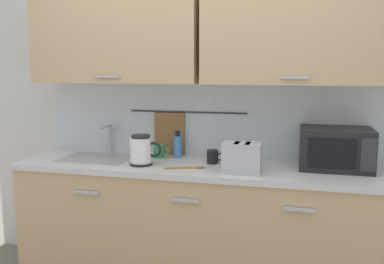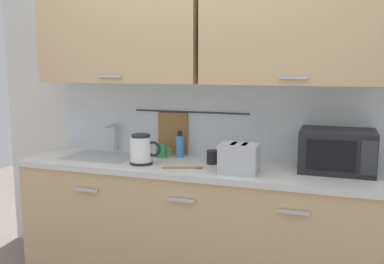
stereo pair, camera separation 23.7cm
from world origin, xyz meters
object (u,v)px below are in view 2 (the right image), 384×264
dish_soap_bottle (180,146)px  toaster (239,158)px  microwave (337,151)px  mug_by_kettle (213,157)px  electric_kettle (142,150)px  wooden_spoon (188,168)px  mug_near_sink (161,151)px

dish_soap_bottle → toaster: 0.62m
microwave → mug_by_kettle: microwave is taller
mug_by_kettle → toaster: bearing=-41.1°
microwave → dish_soap_bottle: bearing=175.5°
toaster → dish_soap_bottle: bearing=147.2°
electric_kettle → mug_by_kettle: size_ratio=1.89×
mug_by_kettle → electric_kettle: bearing=-160.5°
electric_kettle → mug_by_kettle: 0.50m
microwave → wooden_spoon: bearing=-165.8°
dish_soap_bottle → toaster: (0.52, -0.34, 0.01)m
mug_by_kettle → dish_soap_bottle: bearing=154.9°
toaster → wooden_spoon: (-0.35, 0.02, -0.09)m
electric_kettle → dish_soap_bottle: electric_kettle is taller
microwave → toaster: (-0.58, -0.25, -0.04)m
microwave → toaster: 0.63m
mug_near_sink → toaster: size_ratio=0.47×
electric_kettle → dish_soap_bottle: (0.17, 0.30, -0.01)m
electric_kettle → toaster: electric_kettle is taller
dish_soap_bottle → mug_by_kettle: 0.33m
microwave → mug_by_kettle: (-0.81, -0.05, -0.09)m
microwave → electric_kettle: bearing=-170.4°
mug_near_sink → wooden_spoon: mug_near_sink is taller
electric_kettle → microwave: bearing=9.6°
dish_soap_bottle → wooden_spoon: (0.18, -0.32, -0.08)m
electric_kettle → mug_by_kettle: electric_kettle is taller
dish_soap_bottle → toaster: size_ratio=0.77×
microwave → dish_soap_bottle: microwave is taller
electric_kettle → wooden_spoon: (0.34, -0.02, -0.10)m
mug_near_sink → wooden_spoon: bearing=-42.0°
dish_soap_bottle → mug_by_kettle: (0.30, -0.14, -0.04)m
microwave → electric_kettle: 1.29m
mug_near_sink → dish_soap_bottle: bearing=20.1°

